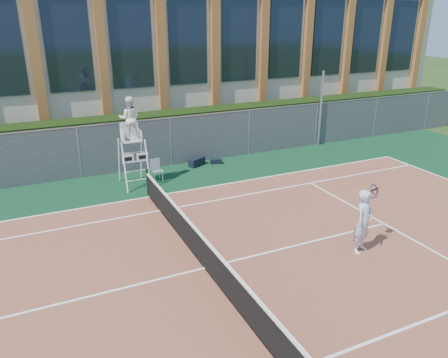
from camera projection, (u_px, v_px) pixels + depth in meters
name	position (u px, v px, depth m)	size (l,w,h in m)	color
ground	(205.00, 269.00, 11.87)	(120.00, 120.00, 0.00)	#233814
apron	(192.00, 252.00, 12.72)	(36.00, 20.00, 0.01)	#0B331A
tennis_court	(205.00, 268.00, 11.87)	(23.77, 10.97, 0.02)	brown
tennis_net	(205.00, 252.00, 11.69)	(0.10, 11.30, 1.10)	black
fence	(127.00, 147.00, 18.96)	(40.00, 0.06, 2.20)	#595E60
hedge	(121.00, 140.00, 19.98)	(40.00, 1.40, 2.20)	black
building	(87.00, 58.00, 25.66)	(45.00, 10.60, 8.22)	#BEB69D
steel_pole	(321.00, 109.00, 22.57)	(0.12, 0.12, 3.87)	#9EA0A5
umpire_chair	(130.00, 121.00, 16.86)	(1.01, 1.56, 3.63)	white
plastic_chair	(156.00, 168.00, 18.11)	(0.46, 0.46, 0.91)	silver
sports_bag_near	(197.00, 162.00, 19.97)	(0.84, 0.34, 0.36)	black
sports_bag_far	(216.00, 161.00, 20.26)	(0.54, 0.23, 0.21)	black
tennis_player	(364.00, 221.00, 12.40)	(1.10, 0.81, 1.90)	silver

